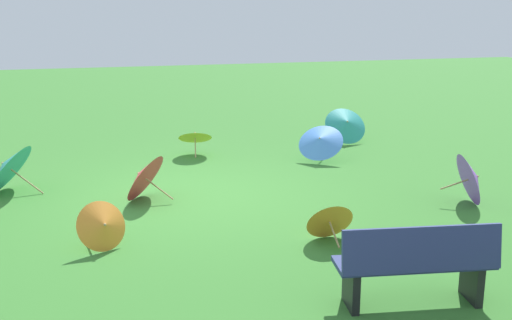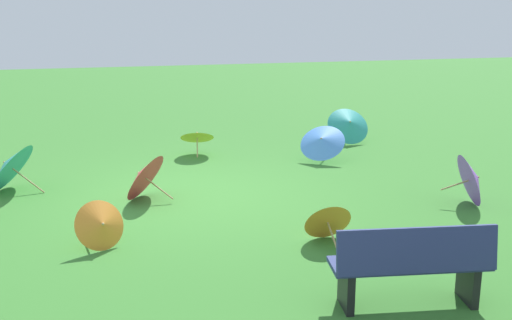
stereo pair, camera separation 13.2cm
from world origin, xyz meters
The scene contains 10 objects.
ground centered at (0.00, 0.00, 0.00)m, with size 40.00×40.00×0.00m, color #387A2D.
park_bench centered at (-1.63, 4.23, 0.47)m, with size 1.65×0.68×0.90m.
parasol_blue_0 centered at (-2.72, -1.55, 0.41)m, with size 1.14×1.12×0.74m.
parasol_teal_2 centered at (-3.83, -2.95, 0.42)m, with size 0.91×0.83×0.81m.
parasol_red_0 centered at (0.76, 0.03, 0.39)m, with size 0.94×1.02×0.79m.
parasol_orange_0 centered at (1.38, 1.90, 0.32)m, with size 0.74×0.65×0.63m.
parasol_purple_0 centered at (-4.07, 1.45, 0.41)m, with size 0.77×0.89×0.82m.
parasol_yellow_0 centered at (-0.49, -2.64, 0.40)m, with size 0.75×0.72×0.61m.
parasol_orange_1 centered at (-1.43, 2.31, 0.29)m, with size 0.62×0.60×0.58m.
parasol_teal_5 centered at (2.81, -0.92, 0.44)m, with size 1.04×1.14×0.87m.
Camera 1 is at (1.38, 9.48, 3.04)m, focal length 44.28 mm.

